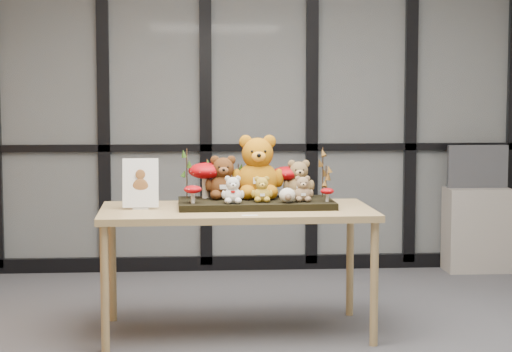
{
  "coord_description": "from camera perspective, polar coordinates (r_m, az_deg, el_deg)",
  "views": [
    {
      "loc": [
        -0.6,
        -5.34,
        1.57
      ],
      "look_at": [
        -0.18,
        0.41,
        1.01
      ],
      "focal_mm": 65.0,
      "sensor_mm": 36.0,
      "label": 1
    }
  ],
  "objects": [
    {
      "name": "sprig_green_far_left",
      "position": [
        6.0,
        -4.28,
        0.15
      ],
      "size": [
        0.05,
        0.05,
        0.32
      ],
      "primitive_type": null,
      "color": "#13340B",
      "rests_on": "diorama_tray"
    },
    {
      "name": "bear_tan_back",
      "position": [
        6.04,
        2.65,
        -0.05
      ],
      "size": [
        0.21,
        0.19,
        0.27
      ],
      "primitive_type": null,
      "rotation": [
        0.0,
        0.0,
        0.02
      ],
      "color": "olive",
      "rests_on": "diorama_tray"
    },
    {
      "name": "cabinet",
      "position": [
        8.09,
        13.43,
        -3.22
      ],
      "size": [
        0.53,
        0.31,
        0.71
      ],
      "primitive_type": "cube",
      "color": "#9F988E",
      "rests_on": "floor"
    },
    {
      "name": "sprig_green_mid_left",
      "position": [
        6.06,
        -3.04,
        -0.13
      ],
      "size": [
        0.05,
        0.05,
        0.25
      ],
      "primitive_type": null,
      "color": "#13340B",
      "rests_on": "diorama_tray"
    },
    {
      "name": "bear_brown_medium",
      "position": [
        5.97,
        -2.04,
        0.06
      ],
      "size": [
        0.24,
        0.22,
        0.31
      ],
      "primitive_type": null,
      "rotation": [
        0.0,
        0.0,
        0.02
      ],
      "color": "#4E2911",
      "rests_on": "diorama_tray"
    },
    {
      "name": "floor",
      "position": [
        5.6,
        2.16,
        -10.73
      ],
      "size": [
        5.0,
        5.0,
        0.0
      ],
      "primitive_type": "plane",
      "color": "#55565B",
      "rests_on": "ground"
    },
    {
      "name": "label_card",
      "position": [
        5.51,
        -0.39,
        -2.44
      ],
      "size": [
        0.1,
        0.03,
        0.0
      ],
      "primitive_type": "cube",
      "color": "white",
      "rests_on": "display_table"
    },
    {
      "name": "sprig_green_centre",
      "position": [
        6.08,
        -1.1,
        -0.26
      ],
      "size": [
        0.05,
        0.05,
        0.22
      ],
      "primitive_type": null,
      "color": "#13340B",
      "rests_on": "diorama_tray"
    },
    {
      "name": "mushroom_front_right",
      "position": [
        5.84,
        4.41,
        -1.12
      ],
      "size": [
        0.09,
        0.09,
        0.1
      ],
      "primitive_type": null,
      "color": "#98040A",
      "rests_on": "diorama_tray"
    },
    {
      "name": "monitor",
      "position": [
        8.04,
        13.48,
        0.57
      ],
      "size": [
        0.51,
        0.05,
        0.36
      ],
      "color": "#48494F",
      "rests_on": "cabinet"
    },
    {
      "name": "plush_cream_hedgehog",
      "position": [
        5.77,
        1.94,
        -1.15
      ],
      "size": [
        0.08,
        0.07,
        0.1
      ],
      "primitive_type": null,
      "rotation": [
        0.0,
        0.0,
        0.02
      ],
      "color": "beige",
      "rests_on": "diorama_tray"
    },
    {
      "name": "mushroom_back_left",
      "position": [
        6.01,
        -3.1,
        -0.16
      ],
      "size": [
        0.23,
        0.23,
        0.25
      ],
      "primitive_type": null,
      "color": "#98040A",
      "rests_on": "diorama_tray"
    },
    {
      "name": "bear_white_bow",
      "position": [
        5.74,
        -1.44,
        -0.75
      ],
      "size": [
        0.15,
        0.13,
        0.19
      ],
      "primitive_type": null,
      "rotation": [
        0.0,
        0.0,
        0.02
      ],
      "color": "silver",
      "rests_on": "diorama_tray"
    },
    {
      "name": "sprig_dry_far_right",
      "position": [
        6.05,
        4.13,
        0.22
      ],
      "size": [
        0.05,
        0.05,
        0.33
      ],
      "primitive_type": null,
      "color": "brown",
      "rests_on": "diorama_tray"
    },
    {
      "name": "room_shell",
      "position": [
        5.37,
        2.22,
        6.74
      ],
      "size": [
        5.0,
        5.0,
        5.0
      ],
      "color": "beige",
      "rests_on": "floor"
    },
    {
      "name": "diorama_tray",
      "position": [
        5.91,
        -0.01,
        -1.69
      ],
      "size": [
        0.99,
        0.51,
        0.04
      ],
      "primitive_type": "cube",
      "rotation": [
        0.0,
        0.0,
        0.02
      ],
      "color": "black",
      "rests_on": "display_table"
    },
    {
      "name": "glass_partition",
      "position": [
        7.83,
        0.18,
        4.45
      ],
      "size": [
        4.9,
        0.06,
        2.78
      ],
      "color": "#2D383F",
      "rests_on": "floor"
    },
    {
      "name": "mushroom_front_left",
      "position": [
        5.76,
        -3.91,
        -1.07
      ],
      "size": [
        0.11,
        0.11,
        0.12
      ],
      "primitive_type": null,
      "color": "#98040A",
      "rests_on": "diorama_tray"
    },
    {
      "name": "sprig_dry_mid_right",
      "position": [
        5.93,
        4.33,
        -0.41
      ],
      "size": [
        0.05,
        0.05,
        0.22
      ],
      "primitive_type": null,
      "color": "brown",
      "rests_on": "diorama_tray"
    },
    {
      "name": "bear_small_yellow",
      "position": [
        5.81,
        0.36,
        -0.73
      ],
      "size": [
        0.14,
        0.13,
        0.18
      ],
      "primitive_type": null,
      "rotation": [
        0.0,
        0.0,
        0.02
      ],
      "color": "#B78D27",
      "rests_on": "diorama_tray"
    },
    {
      "name": "display_table",
      "position": [
        5.85,
        -1.2,
        -2.62
      ],
      "size": [
        1.73,
        0.89,
        0.8
      ],
      "rotation": [
        0.0,
        0.0,
        0.02
      ],
      "color": "tan",
      "rests_on": "floor"
    },
    {
      "name": "sign_holder",
      "position": [
        5.83,
        -7.12,
        -0.57
      ],
      "size": [
        0.22,
        0.07,
        0.32
      ],
      "rotation": [
        0.0,
        0.0,
        0.0
      ],
      "color": "silver",
      "rests_on": "display_table"
    },
    {
      "name": "bear_beige_small",
      "position": [
        5.83,
        2.89,
        -0.7
      ],
      "size": [
        0.14,
        0.13,
        0.18
      ],
      "primitive_type": null,
      "rotation": [
        0.0,
        0.0,
        0.02
      ],
      "color": "#896B4A",
      "rests_on": "diorama_tray"
    },
    {
      "name": "bear_pooh_yellow",
      "position": [
        6.01,
        0.09,
        0.79
      ],
      "size": [
        0.35,
        0.32,
        0.45
      ],
      "primitive_type": null,
      "rotation": [
        0.0,
        0.0,
        0.02
      ],
      "color": "#AF680C",
      "rests_on": "diorama_tray"
    },
    {
      "name": "mushroom_back_right",
      "position": [
        6.08,
        1.92,
        -0.25
      ],
      "size": [
        0.2,
        0.2,
        0.22
      ],
      "primitive_type": null,
      "color": "#98040A",
      "rests_on": "diorama_tray"
    }
  ]
}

